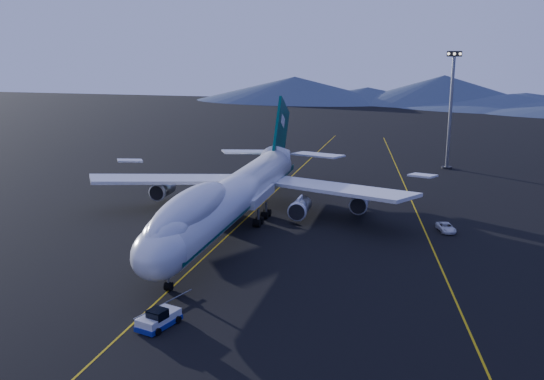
% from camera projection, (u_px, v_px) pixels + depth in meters
% --- Properties ---
extents(ground, '(500.00, 500.00, 0.00)m').
position_uv_depth(ground, '(235.00, 229.00, 99.92)').
color(ground, black).
rests_on(ground, ground).
extents(taxiway_line_main, '(0.25, 220.00, 0.01)m').
position_uv_depth(taxiway_line_main, '(235.00, 229.00, 99.92)').
color(taxiway_line_main, '#C9A30B').
rests_on(taxiway_line_main, ground).
extents(taxiway_line_side, '(28.08, 198.09, 0.01)m').
position_uv_depth(taxiway_line_side, '(422.00, 225.00, 102.03)').
color(taxiway_line_side, '#C9A30B').
rests_on(taxiway_line_side, ground).
extents(boeing_747, '(59.62, 72.43, 19.37)m').
position_uv_depth(boeing_747, '(234.00, 195.00, 98.60)').
color(boeing_747, silver).
rests_on(boeing_747, ground).
extents(pushback_tug, '(3.97, 5.62, 2.22)m').
position_uv_depth(pushback_tug, '(159.00, 320.00, 65.29)').
color(pushback_tug, silver).
rests_on(pushback_tug, ground).
extents(service_van, '(3.57, 5.33, 1.36)m').
position_uv_depth(service_van, '(446.00, 227.00, 98.61)').
color(service_van, silver).
rests_on(service_van, ground).
extents(floodlight_mast, '(3.49, 2.62, 28.25)m').
position_uv_depth(floodlight_mast, '(451.00, 110.00, 146.03)').
color(floodlight_mast, black).
rests_on(floodlight_mast, ground).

